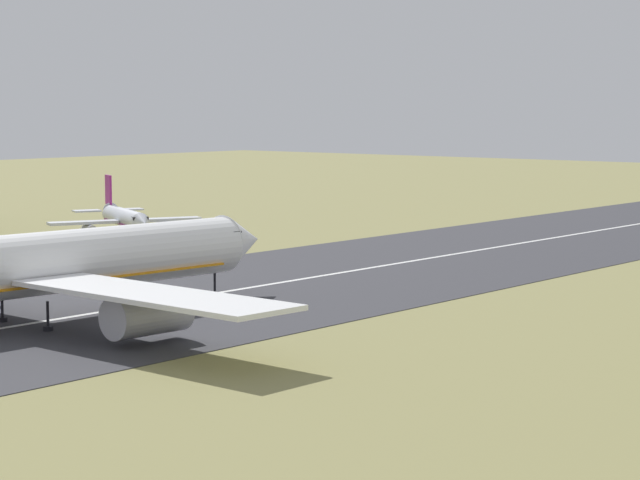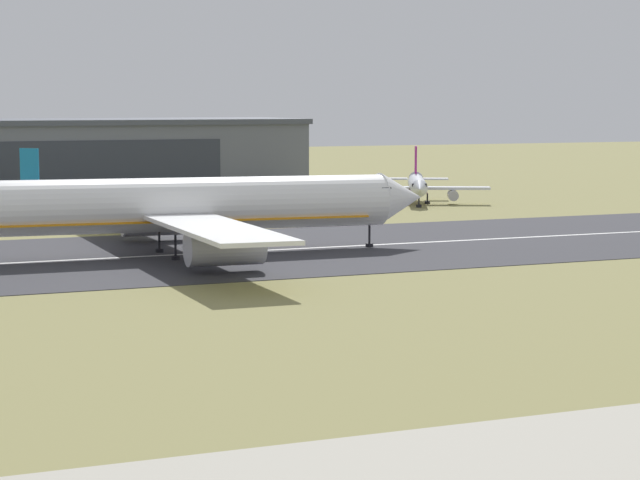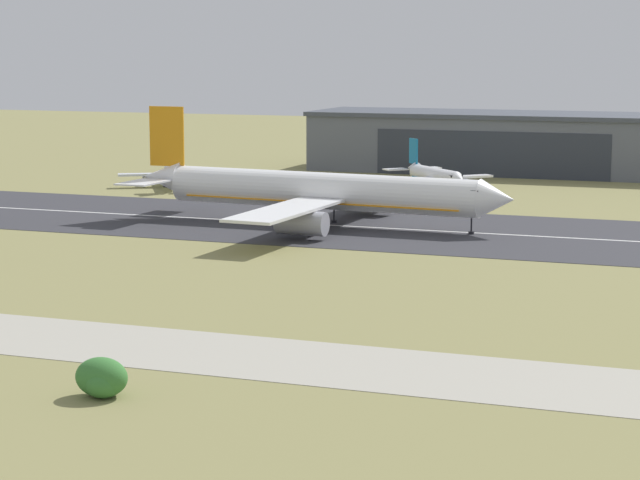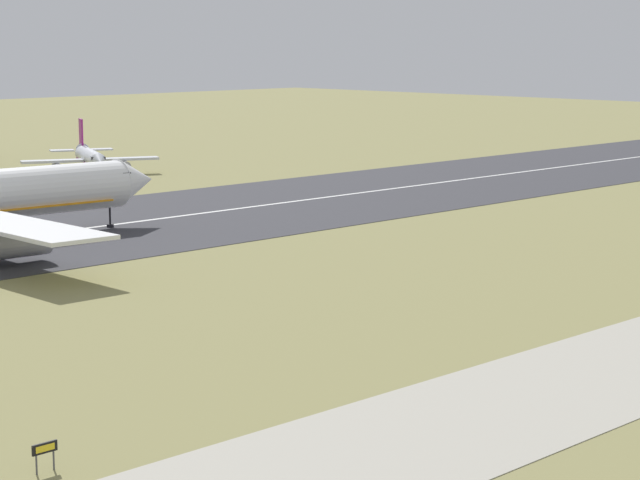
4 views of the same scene
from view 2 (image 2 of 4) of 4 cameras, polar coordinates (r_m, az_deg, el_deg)
ground_plane at (r=74.59m, az=-2.27°, el=-5.80°), size 657.40×657.40×0.00m
runway_strip at (r=125.89m, az=-11.03°, el=-0.90°), size 417.40×41.14×0.06m
runway_centreline at (r=125.89m, az=-11.03°, el=-0.89°), size 375.66×0.70×0.01m
taxiway_road at (r=54.18m, az=6.62°, el=-10.52°), size 313.05×14.07×0.05m
hangar_building at (r=214.97m, az=-11.75°, el=3.75°), size 81.74×24.75×12.65m
airplane_landing at (r=126.68m, az=-7.39°, el=1.51°), size 59.71×58.07×17.32m
airplane_parked_west at (r=177.82m, az=-10.88°, el=2.04°), size 21.00×20.89×9.02m
airplane_parked_centre at (r=191.69m, az=4.47°, el=2.50°), size 20.97×20.96×8.56m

